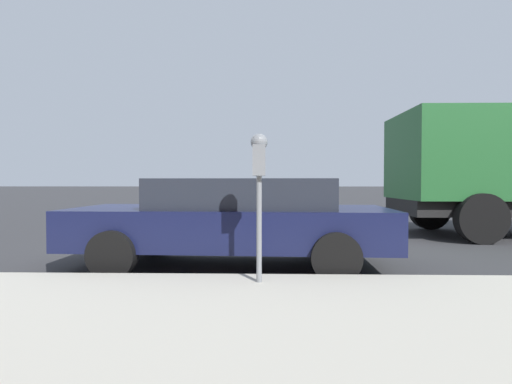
# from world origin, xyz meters

# --- Properties ---
(ground_plane) EXTENTS (220.00, 220.00, 0.00)m
(ground_plane) POSITION_xyz_m (0.00, 0.00, 0.00)
(ground_plane) COLOR #333335
(parking_meter) EXTENTS (0.21, 0.19, 1.66)m
(parking_meter) POSITION_xyz_m (-2.59, -0.83, 1.42)
(parking_meter) COLOR gray
(parking_meter) RESTS_ON sidewalk
(car_navy) EXTENTS (2.13, 4.73, 1.32)m
(car_navy) POSITION_xyz_m (-1.08, -0.43, 0.72)
(car_navy) COLOR #14193D
(car_navy) RESTS_ON ground_plane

